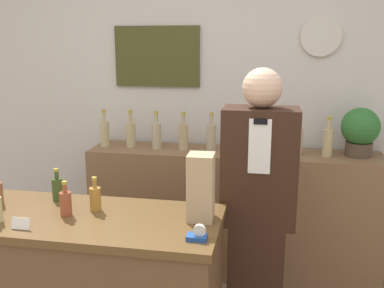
{
  "coord_description": "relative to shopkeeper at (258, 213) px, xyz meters",
  "views": [
    {
      "loc": [
        0.51,
        -1.35,
        1.75
      ],
      "look_at": [
        0.05,
        1.13,
        1.16
      ],
      "focal_mm": 40.0,
      "sensor_mm": 36.0,
      "label": 1
    }
  ],
  "objects": [
    {
      "name": "shelf_bottle_0",
      "position": [
        -1.22,
        0.78,
        0.27
      ],
      "size": [
        0.07,
        0.07,
        0.29
      ],
      "color": "tan",
      "rests_on": "back_shelf"
    },
    {
      "name": "shelf_bottle_8",
      "position": [
        0.46,
        0.76,
        0.27
      ],
      "size": [
        0.07,
        0.07,
        0.29
      ],
      "color": "tan",
      "rests_on": "back_shelf"
    },
    {
      "name": "counter_bottle_3",
      "position": [
        -0.94,
        -0.45,
        0.16
      ],
      "size": [
        0.06,
        0.06,
        0.18
      ],
      "color": "brown",
      "rests_on": "display_counter"
    },
    {
      "name": "paper_bag",
      "position": [
        -0.27,
        -0.37,
        0.26
      ],
      "size": [
        0.13,
        0.13,
        0.33
      ],
      "color": "tan",
      "rests_on": "display_counter"
    },
    {
      "name": "shelf_bottle_7",
      "position": [
        0.25,
        0.77,
        0.27
      ],
      "size": [
        0.07,
        0.07,
        0.29
      ],
      "color": "tan",
      "rests_on": "back_shelf"
    },
    {
      "name": "shelf_bottle_1",
      "position": [
        -1.01,
        0.79,
        0.27
      ],
      "size": [
        0.07,
        0.07,
        0.29
      ],
      "color": "tan",
      "rests_on": "back_shelf"
    },
    {
      "name": "counter_bottle_2",
      "position": [
        -1.09,
        -0.25,
        0.16
      ],
      "size": [
        0.06,
        0.06,
        0.18
      ],
      "color": "#374A21",
      "rests_on": "display_counter"
    },
    {
      "name": "potted_plant",
      "position": [
        0.68,
        0.81,
        0.35
      ],
      "size": [
        0.27,
        0.27,
        0.35
      ],
      "color": "#4C3D2D",
      "rests_on": "back_shelf"
    },
    {
      "name": "shelf_bottle_6",
      "position": [
        0.04,
        0.8,
        0.27
      ],
      "size": [
        0.07,
        0.07,
        0.29
      ],
      "color": "tan",
      "rests_on": "back_shelf"
    },
    {
      "name": "counter_bottle_4",
      "position": [
        -0.82,
        -0.35,
        0.16
      ],
      "size": [
        0.06,
        0.06,
        0.18
      ],
      "color": "#A4742E",
      "rests_on": "display_counter"
    },
    {
      "name": "tape_dispenser",
      "position": [
        -0.24,
        -0.59,
        0.12
      ],
      "size": [
        0.09,
        0.06,
        0.07
      ],
      "color": "#1E4799",
      "rests_on": "display_counter"
    },
    {
      "name": "shelf_bottle_4",
      "position": [
        -0.38,
        0.8,
        0.27
      ],
      "size": [
        0.07,
        0.07,
        0.29
      ],
      "color": "tan",
      "rests_on": "back_shelf"
    },
    {
      "name": "price_card_right",
      "position": [
        -1.07,
        -0.63,
        0.13
      ],
      "size": [
        0.09,
        0.02,
        0.06
      ],
      "color": "white",
      "rests_on": "display_counter"
    },
    {
      "name": "shelf_bottle_5",
      "position": [
        -0.17,
        0.76,
        0.27
      ],
      "size": [
        0.07,
        0.07,
        0.29
      ],
      "color": "tan",
      "rests_on": "back_shelf"
    },
    {
      "name": "shelf_bottle_2",
      "position": [
        -0.8,
        0.78,
        0.27
      ],
      "size": [
        0.07,
        0.07,
        0.29
      ],
      "color": "tan",
      "rests_on": "back_shelf"
    },
    {
      "name": "shelf_bottle_3",
      "position": [
        -0.59,
        0.77,
        0.27
      ],
      "size": [
        0.07,
        0.07,
        0.29
      ],
      "color": "tan",
      "rests_on": "back_shelf"
    },
    {
      "name": "back_shelf",
      "position": [
        -0.21,
        0.78,
        -0.33
      ],
      "size": [
        2.17,
        0.41,
        0.97
      ],
      "color": "brown",
      "rests_on": "ground_plane"
    },
    {
      "name": "shopkeeper",
      "position": [
        0.0,
        0.0,
        0.0
      ],
      "size": [
        0.41,
        0.26,
        1.63
      ],
      "color": "#331E14",
      "rests_on": "ground_plane"
    },
    {
      "name": "back_wall",
      "position": [
        -0.46,
        1.05,
        0.54
      ],
      "size": [
        5.2,
        0.09,
        2.7
      ],
      "color": "silver",
      "rests_on": "ground_plane"
    }
  ]
}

